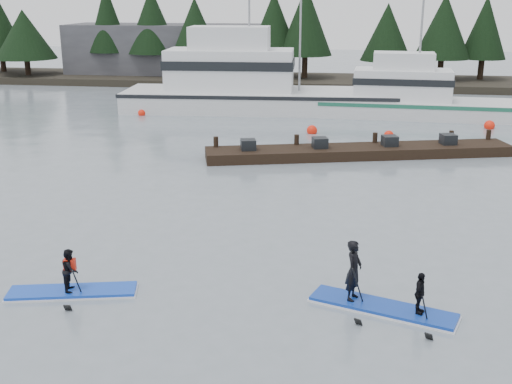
# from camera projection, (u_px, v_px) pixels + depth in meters

# --- Properties ---
(ground) EXTENTS (160.00, 160.00, 0.00)m
(ground) POSITION_uv_depth(u_px,v_px,m) (223.00, 299.00, 16.80)
(ground) COLOR slate
(ground) RESTS_ON ground
(far_shore) EXTENTS (70.00, 8.00, 0.60)m
(far_shore) POSITION_uv_depth(u_px,v_px,m) (316.00, 81.00, 56.40)
(far_shore) COLOR #2D281E
(far_shore) RESTS_ON ground
(treeline) EXTENTS (60.00, 4.00, 8.00)m
(treeline) POSITION_uv_depth(u_px,v_px,m) (316.00, 85.00, 56.49)
(treeline) COLOR black
(treeline) RESTS_ON ground
(waterfront_building) EXTENTS (18.00, 6.00, 5.00)m
(waterfront_building) POSITION_uv_depth(u_px,v_px,m) (167.00, 52.00, 59.60)
(waterfront_building) COLOR #4C4C51
(waterfront_building) RESTS_ON ground
(fishing_boat_large) EXTENTS (19.11, 6.32, 10.50)m
(fishing_boat_large) POSITION_uv_depth(u_px,v_px,m) (255.00, 98.00, 43.88)
(fishing_boat_large) COLOR silver
(fishing_boat_large) RESTS_ON ground
(fishing_boat_medium) EXTENTS (13.80, 4.58, 8.23)m
(fishing_boat_medium) POSITION_uv_depth(u_px,v_px,m) (420.00, 108.00, 41.69)
(fishing_boat_medium) COLOR silver
(fishing_boat_medium) RESTS_ON ground
(floating_dock) EXTENTS (15.07, 5.92, 0.50)m
(floating_dock) POSITION_uv_depth(u_px,v_px,m) (360.00, 152.00, 31.45)
(floating_dock) COLOR black
(floating_dock) RESTS_ON ground
(buoy_c) EXTENTS (0.63, 0.63, 0.63)m
(buoy_c) POSITION_uv_depth(u_px,v_px,m) (489.00, 129.00, 38.10)
(buoy_c) COLOR #FF220C
(buoy_c) RESTS_ON ground
(buoy_a) EXTENTS (0.51, 0.51, 0.51)m
(buoy_a) POSITION_uv_depth(u_px,v_px,m) (142.00, 115.00, 42.29)
(buoy_a) COLOR #FF220C
(buoy_a) RESTS_ON ground
(buoy_b) EXTENTS (0.60, 0.60, 0.60)m
(buoy_b) POSITION_uv_depth(u_px,v_px,m) (312.00, 133.00, 36.79)
(buoy_b) COLOR #FF220C
(buoy_b) RESTS_ON ground
(buoy_d) EXTENTS (0.54, 0.54, 0.54)m
(buoy_d) POSITION_uv_depth(u_px,v_px,m) (389.00, 138.00, 35.61)
(buoy_d) COLOR #FF220C
(buoy_d) RESTS_ON ground
(paddleboard_solo) EXTENTS (3.44, 1.55, 1.77)m
(paddleboard_solo) POSITION_uv_depth(u_px,v_px,m) (71.00, 281.00, 16.97)
(paddleboard_solo) COLOR blue
(paddleboard_solo) RESTS_ON ground
(paddleboard_duo) EXTENTS (3.76, 2.01, 2.25)m
(paddleboard_duo) POSITION_uv_depth(u_px,v_px,m) (378.00, 291.00, 16.12)
(paddleboard_duo) COLOR #1137A4
(paddleboard_duo) RESTS_ON ground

